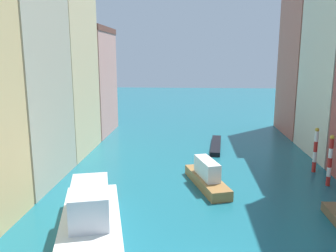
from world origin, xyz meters
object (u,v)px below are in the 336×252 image
Objects in this scene: mooring_pole_2 at (315,149)px; mooring_pole_1 at (330,160)px; vaporetto_white at (91,219)px; gondola_black at (216,145)px; motorboat_0 at (207,177)px.

mooring_pole_1 is at bearing -90.28° from mooring_pole_2.
vaporetto_white is 22.76m from gondola_black.
motorboat_0 is at bearing -175.36° from mooring_pole_1.
vaporetto_white is (-17.10, -9.42, -1.07)m from mooring_pole_1.
vaporetto_white is 1.47× the size of motorboat_0.
mooring_pole_2 is at bearing 22.97° from motorboat_0.
mooring_pole_1 is 1.03× the size of mooring_pole_2.
mooring_pole_2 is 11.87m from gondola_black.
mooring_pole_2 is 21.43m from vaporetto_white.
motorboat_0 is at bearing -157.03° from mooring_pole_2.
gondola_black is (-8.41, 8.16, -1.89)m from mooring_pole_2.
mooring_pole_1 is 0.42× the size of vaporetto_white.
gondola_black is at bearing 135.88° from mooring_pole_2.
mooring_pole_2 is 10.95m from motorboat_0.
vaporetto_white reaches higher than gondola_black.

